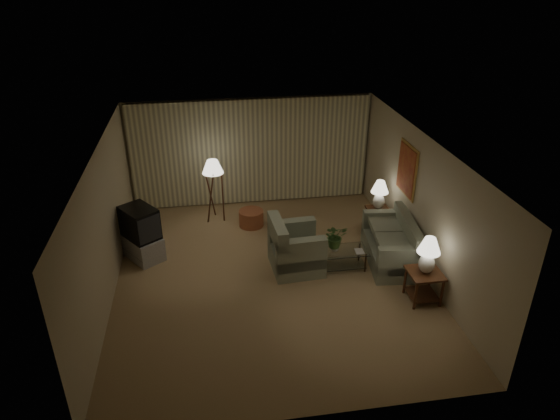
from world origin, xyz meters
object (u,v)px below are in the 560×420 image
object	(u,v)px
crt_tv	(140,223)
armchair	(296,249)
table_lamp_far	(380,192)
vase	(335,248)
coffee_table	(341,256)
tv_cabinet	(143,247)
sofa	(390,245)
floor_lamp	(214,189)
side_table_far	(377,216)
ottoman	(251,218)
side_table_near	(424,281)
table_lamp_near	(428,252)

from	to	relation	value
crt_tv	armchair	bearing A→B (deg)	38.48
table_lamp_far	vase	world-z (taller)	table_lamp_far
coffee_table	tv_cabinet	distance (m)	4.13
sofa	floor_lamp	world-z (taller)	floor_lamp
armchair	side_table_far	bearing A→B (deg)	-63.88
sofa	ottoman	distance (m)	3.33
table_lamp_far	floor_lamp	xyz separation A→B (m)	(-3.63, 1.18, -0.20)
vase	side_table_near	bearing A→B (deg)	-42.79
side_table_near	table_lamp_far	world-z (taller)	table_lamp_far
side_table_near	table_lamp_near	bearing A→B (deg)	159.44
armchair	coffee_table	world-z (taller)	armchair
coffee_table	floor_lamp	bearing A→B (deg)	133.86
armchair	vase	distance (m)	0.77
table_lamp_far	tv_cabinet	bearing A→B (deg)	-176.58
armchair	table_lamp_far	distance (m)	2.48
table_lamp_near	coffee_table	world-z (taller)	table_lamp_near
table_lamp_far	tv_cabinet	distance (m)	5.26
tv_cabinet	crt_tv	size ratio (longest dim) A/B	1.09
floor_lamp	sofa	bearing A→B (deg)	-34.92
ottoman	vase	size ratio (longest dim) A/B	3.59
armchair	crt_tv	bearing A→B (deg)	70.72
coffee_table	vase	xyz separation A→B (m)	(-0.15, 0.00, 0.22)
side_table_near	floor_lamp	bearing A→B (deg)	133.85
side_table_far	vase	xyz separation A→B (m)	(-1.35, -1.35, 0.10)
table_lamp_near	coffee_table	bearing A→B (deg)	133.83
side_table_near	floor_lamp	xyz separation A→B (m)	(-3.63, 3.78, 0.38)
table_lamp_far	crt_tv	world-z (taller)	table_lamp_far
crt_tv	tv_cabinet	bearing A→B (deg)	0.00
crt_tv	coffee_table	bearing A→B (deg)	39.76
side_table_near	ottoman	bearing A→B (deg)	130.10
armchair	vase	world-z (taller)	armchair
side_table_near	table_lamp_far	size ratio (longest dim) A/B	0.89
table_lamp_near	crt_tv	xyz separation A→B (m)	(-5.20, 2.29, -0.19)
side_table_far	floor_lamp	world-z (taller)	floor_lamp
armchair	floor_lamp	xyz separation A→B (m)	(-1.53, 2.37, 0.36)
crt_tv	table_lamp_near	bearing A→B (deg)	30.57
sofa	side_table_far	world-z (taller)	sofa
floor_lamp	side_table_near	bearing A→B (deg)	-46.15
table_lamp_far	floor_lamp	distance (m)	3.82
sofa	crt_tv	xyz separation A→B (m)	(-5.05, 0.94, 0.44)
side_table_near	vase	bearing A→B (deg)	137.21
table_lamp_near	crt_tv	world-z (taller)	table_lamp_near
crt_tv	sofa	bearing A→B (deg)	43.79
table_lamp_far	ottoman	world-z (taller)	table_lamp_far
crt_tv	ottoman	xyz separation A→B (m)	(2.39, 1.05, -0.64)
tv_cabinet	floor_lamp	xyz separation A→B (m)	(1.57, 1.49, 0.55)
armchair	coffee_table	size ratio (longest dim) A/B	1.12
tv_cabinet	armchair	bearing A→B (deg)	38.48
tv_cabinet	ottoman	size ratio (longest dim) A/B	1.79
table_lamp_far	crt_tv	xyz separation A→B (m)	(-5.20, -0.31, -0.17)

